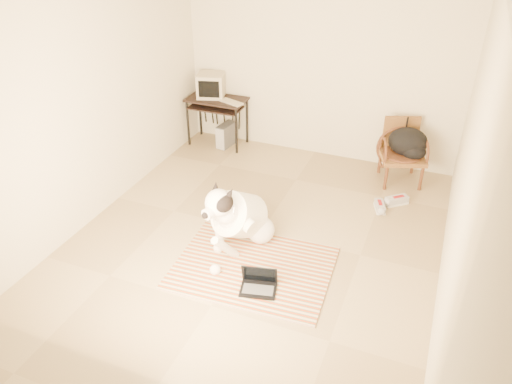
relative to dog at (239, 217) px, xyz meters
The scene contains 16 objects.
floor 0.50m from the dog, 66.59° to the left, with size 4.50×4.50×0.00m, color tan.
wall_back 2.75m from the dog, 86.94° to the left, with size 4.50×4.50×0.00m, color beige.
wall_front 2.17m from the dog, 85.95° to the right, with size 4.50×4.50×0.00m, color beige.
wall_left 2.13m from the dog, behind, with size 4.50×4.50×0.00m, color beige.
wall_right 2.37m from the dog, ahead, with size 4.50×4.50×0.00m, color beige.
rug 0.57m from the dog, 47.92° to the right, with size 1.70×1.34×0.02m.
dog is the anchor object (origin of this frame).
laptop 0.83m from the dog, 52.20° to the right, with size 0.41×0.33×0.25m.
computer_desk 2.67m from the dog, 121.01° to the left, with size 0.89×0.50×0.74m.
crt_monitor 2.83m from the dog, 122.23° to the left, with size 0.48×0.47×0.35m.
desk_keyboard 2.49m from the dog, 116.19° to the left, with size 0.37×0.14×0.02m, color #B7AA8F.
pc_tower 2.57m from the dog, 118.22° to the left, with size 0.20×0.40×0.35m.
rattan_chair 2.61m from the dog, 56.72° to the left, with size 0.71×0.70×0.85m.
backpack 2.65m from the dog, 55.30° to the left, with size 0.51×0.44×0.38m.
sneaker_left 1.90m from the dog, 44.51° to the left, with size 0.19×0.29×0.09m.
sneaker_right 2.17m from the dog, 45.26° to the left, with size 0.31×0.29×0.11m.
Camera 1 is at (1.72, -4.43, 3.43)m, focal length 35.00 mm.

